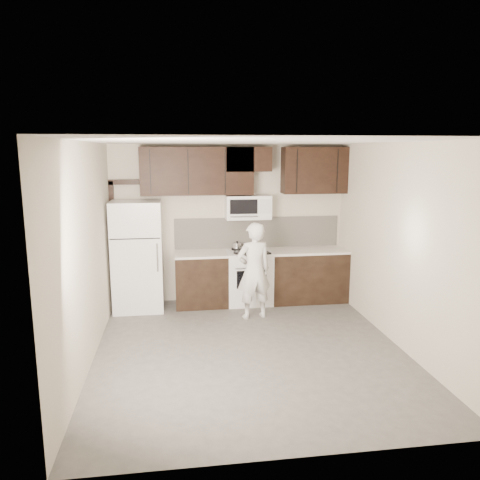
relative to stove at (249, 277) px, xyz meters
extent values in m
plane|color=#504D4B|center=(-0.30, -1.94, -0.46)|extent=(4.50, 4.50, 0.00)
plane|color=beige|center=(-0.30, 0.31, 0.89)|extent=(4.00, 0.00, 4.00)
plane|color=white|center=(-0.30, -1.94, 2.24)|extent=(4.50, 4.50, 0.00)
cube|color=black|center=(-0.81, 0.00, -0.03)|extent=(0.87, 0.62, 0.87)
cube|color=black|center=(1.04, 0.00, -0.03)|extent=(1.32, 0.62, 0.87)
cube|color=white|center=(-0.81, 0.00, 0.43)|extent=(0.87, 0.64, 0.04)
cube|color=white|center=(1.04, 0.00, 0.43)|extent=(1.32, 0.64, 0.04)
cube|color=white|center=(0.00, 0.00, -0.02)|extent=(0.76, 0.62, 0.89)
cube|color=white|center=(0.00, 0.00, 0.44)|extent=(0.76, 0.62, 0.02)
cube|color=black|center=(0.00, -0.30, 0.04)|extent=(0.50, 0.01, 0.30)
cylinder|color=silver|center=(0.00, -0.34, 0.24)|extent=(0.55, 0.02, 0.02)
cylinder|color=black|center=(-0.18, -0.15, 0.46)|extent=(0.20, 0.20, 0.03)
cylinder|color=black|center=(0.18, -0.15, 0.46)|extent=(0.20, 0.20, 0.03)
cylinder|color=black|center=(-0.18, 0.15, 0.46)|extent=(0.20, 0.20, 0.03)
cylinder|color=black|center=(0.18, 0.15, 0.46)|extent=(0.20, 0.20, 0.03)
cube|color=beige|center=(0.20, 0.30, 0.72)|extent=(2.90, 0.02, 0.54)
cube|color=black|center=(-0.85, 0.14, 1.80)|extent=(1.85, 0.35, 0.78)
cube|color=black|center=(1.15, 0.14, 1.80)|extent=(1.10, 0.35, 0.78)
cube|color=black|center=(0.00, 0.14, 1.99)|extent=(0.76, 0.35, 0.40)
cube|color=white|center=(0.00, 0.12, 1.19)|extent=(0.76, 0.38, 0.40)
cube|color=black|center=(-0.10, -0.07, 1.22)|extent=(0.46, 0.01, 0.24)
cube|color=silver|center=(0.26, -0.07, 1.22)|extent=(0.18, 0.01, 0.24)
cylinder|color=silver|center=(-0.10, -0.10, 1.06)|extent=(0.46, 0.02, 0.02)
cube|color=white|center=(-1.85, -0.05, 0.44)|extent=(0.80, 0.72, 1.80)
cube|color=black|center=(-1.85, -0.41, 0.79)|extent=(0.77, 0.01, 0.02)
cylinder|color=silver|center=(-1.52, -0.44, 0.49)|extent=(0.03, 0.03, 0.45)
cube|color=black|center=(-2.26, 0.27, 0.59)|extent=(0.08, 0.08, 2.10)
cube|color=black|center=(-2.05, 0.27, 1.62)|extent=(0.50, 0.08, 0.08)
cylinder|color=silver|center=(-0.18, 0.15, 0.51)|extent=(0.16, 0.16, 0.12)
sphere|color=black|center=(-0.18, 0.15, 0.59)|extent=(0.03, 0.03, 0.03)
cylinder|color=black|center=(-0.06, 0.16, 0.53)|extent=(0.15, 0.03, 0.02)
cube|color=black|center=(0.07, -0.19, 0.46)|extent=(0.51, 0.43, 0.02)
cylinder|color=beige|center=(0.07, -0.19, 0.48)|extent=(0.36, 0.36, 0.02)
imported|color=silver|center=(-0.04, -0.74, 0.30)|extent=(0.62, 0.47, 1.52)
camera|label=1|loc=(-1.24, -7.67, 2.12)|focal=35.00mm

